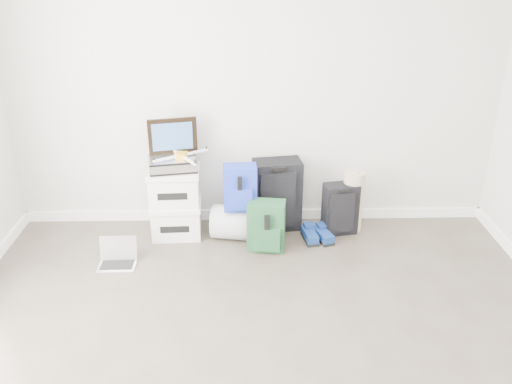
{
  "coord_description": "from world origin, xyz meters",
  "views": [
    {
      "loc": [
        -0.09,
        -2.3,
        2.5
      ],
      "look_at": [
        0.0,
        1.9,
        0.57
      ],
      "focal_mm": 38.0,
      "sensor_mm": 36.0,
      "label": 1
    }
  ],
  "objects_px": {
    "duffel_bag": "(240,223)",
    "laptop": "(118,258)",
    "boxes_stack": "(176,202)",
    "large_suitcase": "(277,195)",
    "briefcase": "(173,163)",
    "carry_on": "(340,209)"
  },
  "relations": [
    {
      "from": "duffel_bag",
      "to": "laptop",
      "type": "bearing_deg",
      "value": -147.37
    },
    {
      "from": "boxes_stack",
      "to": "large_suitcase",
      "type": "relative_size",
      "value": 0.97
    },
    {
      "from": "boxes_stack",
      "to": "large_suitcase",
      "type": "xyz_separation_m",
      "value": [
        0.94,
        0.12,
        0.01
      ]
    },
    {
      "from": "boxes_stack",
      "to": "duffel_bag",
      "type": "bearing_deg",
      "value": -10.93
    },
    {
      "from": "duffel_bag",
      "to": "briefcase",
      "type": "bearing_deg",
      "value": -177.97
    },
    {
      "from": "duffel_bag",
      "to": "carry_on",
      "type": "xyz_separation_m",
      "value": [
        0.93,
        0.09,
        0.09
      ]
    },
    {
      "from": "large_suitcase",
      "to": "laptop",
      "type": "distance_m",
      "value": 1.56
    },
    {
      "from": "carry_on",
      "to": "laptop",
      "type": "distance_m",
      "value": 2.06
    },
    {
      "from": "duffel_bag",
      "to": "laptop",
      "type": "height_order",
      "value": "duffel_bag"
    },
    {
      "from": "briefcase",
      "to": "large_suitcase",
      "type": "bearing_deg",
      "value": -2.76
    },
    {
      "from": "briefcase",
      "to": "carry_on",
      "type": "distance_m",
      "value": 1.6
    },
    {
      "from": "large_suitcase",
      "to": "briefcase",
      "type": "bearing_deg",
      "value": 179.0
    },
    {
      "from": "boxes_stack",
      "to": "briefcase",
      "type": "distance_m",
      "value": 0.39
    },
    {
      "from": "large_suitcase",
      "to": "carry_on",
      "type": "distance_m",
      "value": 0.61
    },
    {
      "from": "duffel_bag",
      "to": "large_suitcase",
      "type": "bearing_deg",
      "value": 41.45
    },
    {
      "from": "boxes_stack",
      "to": "briefcase",
      "type": "bearing_deg",
      "value": 0.0
    },
    {
      "from": "carry_on",
      "to": "duffel_bag",
      "type": "bearing_deg",
      "value": 175.27
    },
    {
      "from": "duffel_bag",
      "to": "large_suitcase",
      "type": "xyz_separation_m",
      "value": [
        0.35,
        0.21,
        0.18
      ]
    },
    {
      "from": "briefcase",
      "to": "boxes_stack",
      "type": "bearing_deg",
      "value": 0.0
    },
    {
      "from": "duffel_bag",
      "to": "carry_on",
      "type": "relative_size",
      "value": 1.05
    },
    {
      "from": "briefcase",
      "to": "duffel_bag",
      "type": "relative_size",
      "value": 0.79
    },
    {
      "from": "briefcase",
      "to": "laptop",
      "type": "height_order",
      "value": "briefcase"
    }
  ]
}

